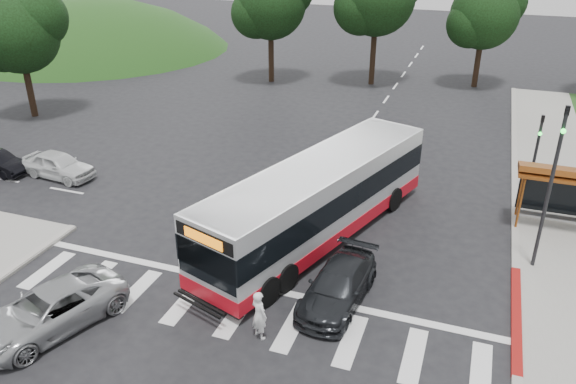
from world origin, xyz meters
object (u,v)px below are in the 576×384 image
at_px(transit_bus, 319,202).
at_px(pedestrian, 259,315).
at_px(silver_suv_south, 50,310).
at_px(dark_sedan, 338,286).

relative_size(transit_bus, pedestrian, 7.42).
bearing_deg(silver_suv_south, dark_sedan, 48.14).
bearing_deg(silver_suv_south, pedestrian, 35.81).
bearing_deg(dark_sedan, transit_bus, 121.22).
height_order(transit_bus, pedestrian, transit_bus).
height_order(transit_bus, dark_sedan, transit_bus).
relative_size(pedestrian, dark_sedan, 0.38).
bearing_deg(pedestrian, transit_bus, -60.71).
relative_size(pedestrian, silver_suv_south, 0.35).
relative_size(transit_bus, silver_suv_south, 2.57).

